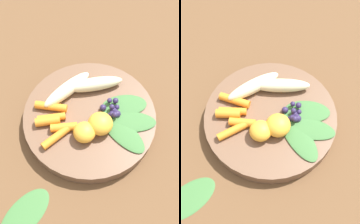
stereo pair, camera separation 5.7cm
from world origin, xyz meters
The scene contains 16 objects.
ground_plane centered at (0.00, 0.00, 0.00)m, with size 2.40×2.40×0.00m, color brown.
bowl centered at (0.00, 0.00, 0.01)m, with size 0.27×0.27×0.03m, color brown.
banana_peeled_left centered at (0.07, 0.02, 0.04)m, with size 0.12×0.03×0.03m, color beige.
banana_peeled_right centered at (0.06, -0.04, 0.04)m, with size 0.12×0.03×0.03m, color beige.
orange_segment_near centered at (-0.04, -0.01, 0.05)m, with size 0.05×0.05×0.04m, color #F4A833.
orange_segment_far centered at (-0.04, 0.03, 0.04)m, with size 0.04×0.04×0.03m, color #F4A833.
carrot_front centered at (0.04, 0.07, 0.04)m, with size 0.02×0.02×0.06m, color orange.
carrot_mid_left centered at (0.02, 0.07, 0.04)m, with size 0.01×0.01×0.06m, color orange.
carrot_mid_right centered at (0.02, 0.08, 0.04)m, with size 0.02×0.02×0.05m, color orange.
carrot_rear centered at (-0.01, 0.06, 0.04)m, with size 0.02×0.02×0.05m, color orange.
carrot_small centered at (-0.02, 0.08, 0.04)m, with size 0.01×0.01×0.06m, color orange.
blueberry_pile centered at (-0.01, -0.04, 0.04)m, with size 0.05×0.04×0.02m.
kale_leaf_left centered at (-0.06, -0.04, 0.03)m, with size 0.12×0.05×0.01m, color #3D7038.
kale_leaf_right centered at (-0.04, -0.06, 0.03)m, with size 0.13×0.05×0.01m, color #3D7038.
kale_leaf_rear centered at (-0.01, -0.07, 0.03)m, with size 0.09×0.05×0.01m, color #3D7038.
kale_leaf_stray centered at (-0.13, 0.18, 0.00)m, with size 0.11×0.06×0.01m, color #3D7038.
Camera 1 is at (-0.27, 0.12, 0.53)m, focal length 46.27 mm.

